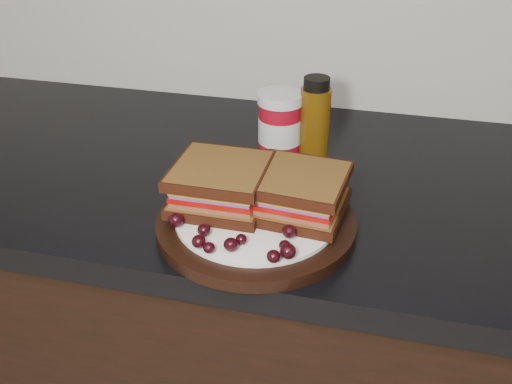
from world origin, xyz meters
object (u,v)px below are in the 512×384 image
plate (256,223)px  condiment_jar (280,125)px  oil_bottle (315,119)px  sandwich_left (221,184)px

plate → condiment_jar: (-0.02, 0.23, 0.05)m
condiment_jar → oil_bottle: (0.06, 0.01, 0.01)m
sandwich_left → oil_bottle: bearing=65.9°
sandwich_left → oil_bottle: (0.10, 0.22, 0.02)m
plate → sandwich_left: (-0.06, 0.02, 0.04)m
sandwich_left → condiment_jar: size_ratio=1.14×
plate → oil_bottle: (0.04, 0.24, 0.06)m
plate → condiment_jar: condiment_jar is taller
oil_bottle → sandwich_left: bearing=-114.2°
plate → sandwich_left: sandwich_left is taller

